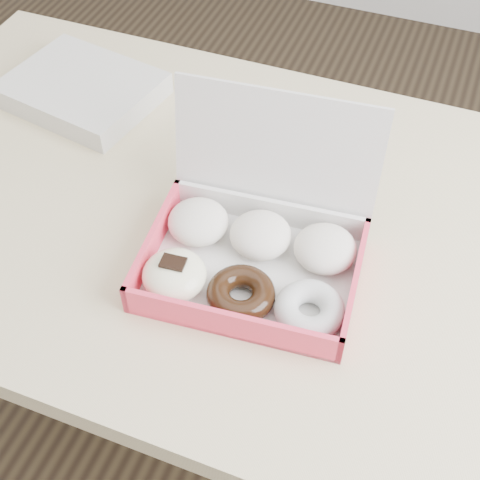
% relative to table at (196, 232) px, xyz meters
% --- Properties ---
extents(ground, '(4.00, 4.00, 0.00)m').
position_rel_table_xyz_m(ground, '(0.00, 0.00, -0.67)').
color(ground, black).
rests_on(ground, ground).
extents(table, '(1.20, 0.80, 0.75)m').
position_rel_table_xyz_m(table, '(0.00, 0.00, 0.00)').
color(table, '#C6B482').
rests_on(table, ground).
extents(donut_box, '(0.33, 0.29, 0.22)m').
position_rel_table_xyz_m(donut_box, '(0.14, -0.09, 0.11)').
color(donut_box, silver).
rests_on(donut_box, table).
extents(newspapers, '(0.30, 0.25, 0.04)m').
position_rel_table_xyz_m(newspapers, '(-0.30, 0.17, 0.10)').
color(newspapers, white).
rests_on(newspapers, table).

